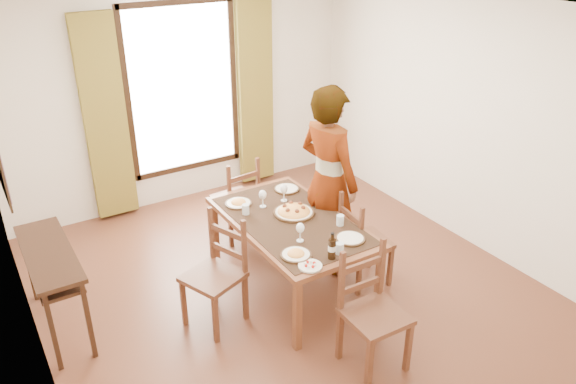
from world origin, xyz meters
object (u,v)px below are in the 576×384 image
console_table (50,262)px  pasta_platter (294,209)px  dining_table (291,226)px  man (328,181)px

console_table → pasta_platter: bearing=-12.3°
console_table → dining_table: console_table is taller
dining_table → pasta_platter: size_ratio=4.34×
pasta_platter → console_table: bearing=167.7°
dining_table → man: 0.61m
man → pasta_platter: bearing=85.5°
dining_table → man: bearing=14.9°
man → dining_table: bearing=93.5°
console_table → pasta_platter: (2.18, -0.47, 0.12)m
dining_table → pasta_platter: bearing=45.7°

